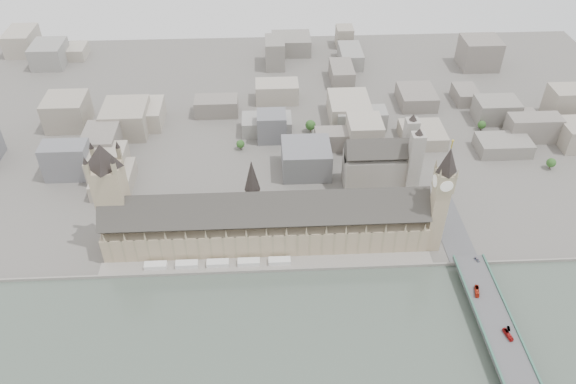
{
  "coord_description": "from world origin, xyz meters",
  "views": [
    {
      "loc": [
        0.91,
        -327.99,
        331.91
      ],
      "look_at": [
        19.37,
        42.34,
        36.07
      ],
      "focal_mm": 35.0,
      "sensor_mm": 36.0,
      "label": 1
    }
  ],
  "objects_px": {
    "elizabeth_tower": "(442,193)",
    "victoria_tower": "(111,192)",
    "car_approach": "(477,260)",
    "westminster_bridge": "(498,334)",
    "palace_of_westminster": "(266,222)",
    "red_bus_north": "(477,291)",
    "westminster_abbey": "(383,163)",
    "car_silver": "(509,328)",
    "red_bus_south": "(508,335)"
  },
  "relations": [
    {
      "from": "westminster_bridge",
      "to": "car_approach",
      "type": "distance_m",
      "value": 67.6
    },
    {
      "from": "westminster_bridge",
      "to": "westminster_abbey",
      "type": "xyz_separation_m",
      "value": [
        -51.08,
        182.5,
        19.96
      ]
    },
    {
      "from": "victoria_tower",
      "to": "car_silver",
      "type": "xyz_separation_m",
      "value": [
        290.53,
        -113.7,
        -44.28
      ]
    },
    {
      "from": "westminster_bridge",
      "to": "car_approach",
      "type": "xyz_separation_m",
      "value": [
        5.25,
        67.13,
        5.87
      ]
    },
    {
      "from": "victoria_tower",
      "to": "westminster_abbey",
      "type": "relative_size",
      "value": 1.47
    },
    {
      "from": "palace_of_westminster",
      "to": "westminster_bridge",
      "type": "distance_m",
      "value": 195.05
    },
    {
      "from": "elizabeth_tower",
      "to": "car_approach",
      "type": "bearing_deg",
      "value": -44.12
    },
    {
      "from": "palace_of_westminster",
      "to": "car_silver",
      "type": "xyz_separation_m",
      "value": [
        168.53,
        -107.4,
        -11.78
      ]
    },
    {
      "from": "westminster_abbey",
      "to": "car_approach",
      "type": "xyz_separation_m",
      "value": [
        56.33,
        -115.37,
        -14.09
      ]
    },
    {
      "from": "westminster_bridge",
      "to": "car_silver",
      "type": "distance_m",
      "value": 8.73
    },
    {
      "from": "westminster_abbey",
      "to": "red_bus_south",
      "type": "distance_m",
      "value": 196.69
    },
    {
      "from": "palace_of_westminster",
      "to": "westminster_abbey",
      "type": "height_order",
      "value": "westminster_abbey"
    },
    {
      "from": "car_silver",
      "to": "car_approach",
      "type": "relative_size",
      "value": 0.79
    },
    {
      "from": "palace_of_westminster",
      "to": "car_approach",
      "type": "bearing_deg",
      "value": -13.47
    },
    {
      "from": "elizabeth_tower",
      "to": "westminster_bridge",
      "type": "distance_m",
      "value": 111.81
    },
    {
      "from": "elizabeth_tower",
      "to": "car_silver",
      "type": "relative_size",
      "value": 26.41
    },
    {
      "from": "elizabeth_tower",
      "to": "victoria_tower",
      "type": "relative_size",
      "value": 1.07
    },
    {
      "from": "elizabeth_tower",
      "to": "westminster_bridge",
      "type": "height_order",
      "value": "elizabeth_tower"
    },
    {
      "from": "elizabeth_tower",
      "to": "car_silver",
      "type": "height_order",
      "value": "elizabeth_tower"
    },
    {
      "from": "elizabeth_tower",
      "to": "westminster_abbey",
      "type": "bearing_deg",
      "value": 107.29
    },
    {
      "from": "elizabeth_tower",
      "to": "car_silver",
      "type": "distance_m",
      "value": 110.98
    },
    {
      "from": "palace_of_westminster",
      "to": "westminster_bridge",
      "type": "bearing_deg",
      "value": -33.49
    },
    {
      "from": "westminster_abbey",
      "to": "car_approach",
      "type": "bearing_deg",
      "value": -63.98
    },
    {
      "from": "palace_of_westminster",
      "to": "red_bus_north",
      "type": "height_order",
      "value": "palace_of_westminster"
    },
    {
      "from": "elizabeth_tower",
      "to": "red_bus_north",
      "type": "xyz_separation_m",
      "value": [
        18.45,
        -61.44,
        -46.25
      ]
    },
    {
      "from": "victoria_tower",
      "to": "red_bus_north",
      "type": "height_order",
      "value": "victoria_tower"
    },
    {
      "from": "victoria_tower",
      "to": "westminster_bridge",
      "type": "height_order",
      "value": "victoria_tower"
    },
    {
      "from": "elizabeth_tower",
      "to": "car_approach",
      "type": "distance_m",
      "value": 62.27
    },
    {
      "from": "victoria_tower",
      "to": "red_bus_north",
      "type": "distance_m",
      "value": 292.79
    },
    {
      "from": "palace_of_westminster",
      "to": "red_bus_south",
      "type": "height_order",
      "value": "palace_of_westminster"
    },
    {
      "from": "car_silver",
      "to": "car_approach",
      "type": "height_order",
      "value": "car_approach"
    },
    {
      "from": "elizabeth_tower",
      "to": "victoria_tower",
      "type": "bearing_deg",
      "value": 176.04
    },
    {
      "from": "red_bus_north",
      "to": "car_approach",
      "type": "height_order",
      "value": "red_bus_north"
    },
    {
      "from": "palace_of_westminster",
      "to": "red_bus_south",
      "type": "bearing_deg",
      "value": -34.35
    },
    {
      "from": "victoria_tower",
      "to": "red_bus_south",
      "type": "xyz_separation_m",
      "value": [
        287.59,
        -119.47,
        -43.47
      ]
    },
    {
      "from": "elizabeth_tower",
      "to": "westminster_bridge",
      "type": "xyz_separation_m",
      "value": [
        24.0,
        -95.5,
        -52.96
      ]
    },
    {
      "from": "red_bus_north",
      "to": "car_silver",
      "type": "relative_size",
      "value": 2.8
    },
    {
      "from": "elizabeth_tower",
      "to": "red_bus_north",
      "type": "height_order",
      "value": "elizabeth_tower"
    },
    {
      "from": "red_bus_south",
      "to": "red_bus_north",
      "type": "bearing_deg",
      "value": 90.91
    },
    {
      "from": "westminster_bridge",
      "to": "red_bus_north",
      "type": "height_order",
      "value": "red_bus_north"
    },
    {
      "from": "car_approach",
      "to": "victoria_tower",
      "type": "bearing_deg",
      "value": 145.96
    },
    {
      "from": "victoria_tower",
      "to": "car_silver",
      "type": "distance_m",
      "value": 315.11
    },
    {
      "from": "car_approach",
      "to": "westminster_abbey",
      "type": "bearing_deg",
      "value": 91.09
    },
    {
      "from": "westminster_bridge",
      "to": "car_silver",
      "type": "relative_size",
      "value": 79.83
    },
    {
      "from": "red_bus_south",
      "to": "car_approach",
      "type": "xyz_separation_m",
      "value": [
        1.66,
        73.1,
        -0.74
      ]
    },
    {
      "from": "westminster_bridge",
      "to": "red_bus_north",
      "type": "relative_size",
      "value": 28.51
    },
    {
      "from": "palace_of_westminster",
      "to": "red_bus_south",
      "type": "relative_size",
      "value": 24.85
    },
    {
      "from": "car_silver",
      "to": "red_bus_north",
      "type": "bearing_deg",
      "value": 117.85
    },
    {
      "from": "palace_of_westminster",
      "to": "westminster_abbey",
      "type": "bearing_deg",
      "value": 34.17
    },
    {
      "from": "palace_of_westminster",
      "to": "elizabeth_tower",
      "type": "xyz_separation_m",
      "value": [
        138.0,
        -11.7,
        35.38
      ]
    }
  ]
}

